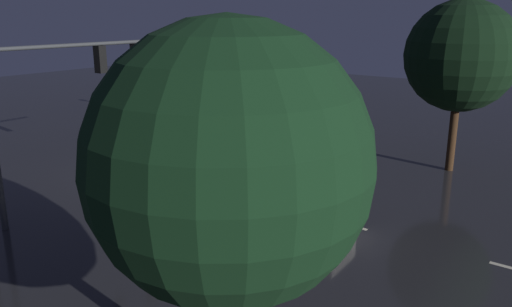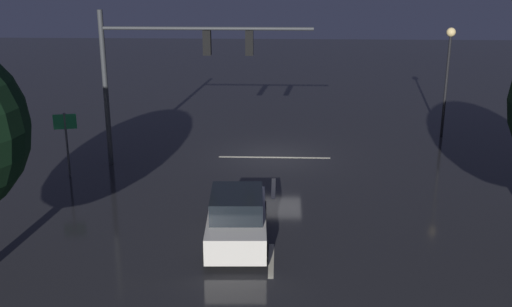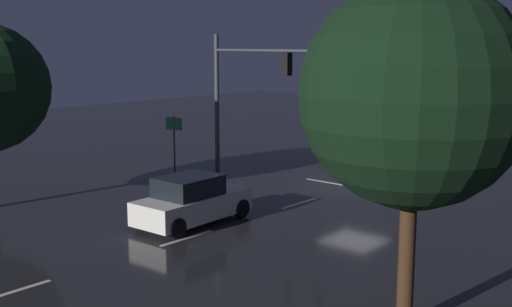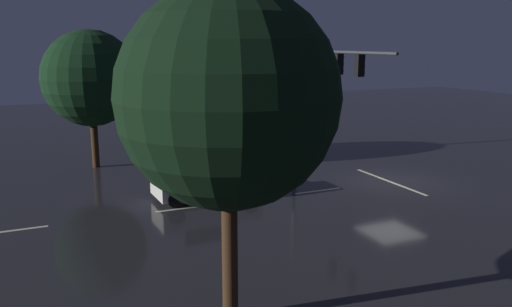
# 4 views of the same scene
# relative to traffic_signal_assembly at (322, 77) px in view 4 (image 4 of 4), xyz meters

# --- Properties ---
(ground_plane) EXTENTS (80.00, 80.00, 0.00)m
(ground_plane) POSITION_rel_traffic_signal_assembly_xyz_m (-4.25, -1.36, -4.58)
(ground_plane) COLOR #232326
(traffic_signal_assembly) EXTENTS (8.73, 0.47, 6.58)m
(traffic_signal_assembly) POSITION_rel_traffic_signal_assembly_xyz_m (0.00, 0.00, 0.00)
(traffic_signal_assembly) COLOR #383A3D
(traffic_signal_assembly) RESTS_ON ground_plane
(lane_dash_far) EXTENTS (0.16, 2.20, 0.01)m
(lane_dash_far) POSITION_rel_traffic_signal_assembly_xyz_m (-4.25, 2.64, -4.57)
(lane_dash_far) COLOR beige
(lane_dash_far) RESTS_ON ground_plane
(lane_dash_mid) EXTENTS (0.16, 2.20, 0.01)m
(lane_dash_mid) POSITION_rel_traffic_signal_assembly_xyz_m (-4.25, 8.64, -4.57)
(lane_dash_mid) COLOR beige
(lane_dash_mid) RESTS_ON ground_plane
(lane_dash_near) EXTENTS (0.16, 2.20, 0.01)m
(lane_dash_near) POSITION_rel_traffic_signal_assembly_xyz_m (-4.25, 14.64, -4.57)
(lane_dash_near) COLOR beige
(lane_dash_near) RESTS_ON ground_plane
(stop_bar) EXTENTS (5.00, 0.16, 0.01)m
(stop_bar) POSITION_rel_traffic_signal_assembly_xyz_m (-4.25, -1.19, -4.57)
(stop_bar) COLOR beige
(stop_bar) RESTS_ON ground_plane
(car_approaching) EXTENTS (2.05, 4.43, 1.70)m
(car_approaching) POSITION_rel_traffic_signal_assembly_xyz_m (-3.15, 7.36, -3.78)
(car_approaching) COLOR silver
(car_approaching) RESTS_ON ground_plane
(route_sign) EXTENTS (0.89, 0.26, 2.70)m
(route_sign) POSITION_rel_traffic_signal_assembly_xyz_m (4.09, 1.70, -2.63)
(route_sign) COLOR #383A3D
(route_sign) RESTS_ON ground_plane
(tree_left_near) EXTENTS (4.83, 4.83, 7.57)m
(tree_left_near) POSITION_rel_traffic_signal_assembly_xyz_m (-12.68, 9.94, 0.56)
(tree_left_near) COLOR #382314
(tree_left_near) RESTS_ON ground_plane
(tree_right_near) EXTENTS (4.80, 4.80, 6.95)m
(tree_right_near) POSITION_rel_traffic_signal_assembly_xyz_m (4.21, 10.85, -0.04)
(tree_right_near) COLOR #382314
(tree_right_near) RESTS_ON ground_plane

